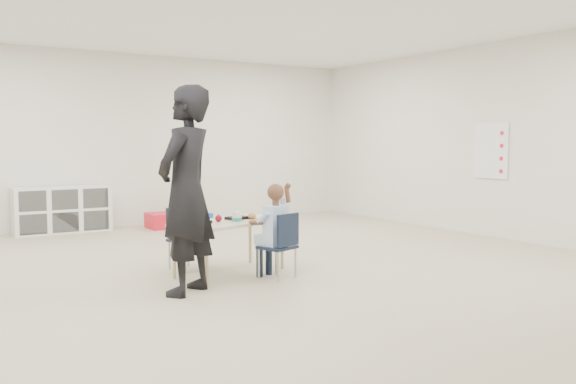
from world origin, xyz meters
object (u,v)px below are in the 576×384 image
table (230,247)px  adult (186,190)px  child (277,227)px  chair_near (277,246)px  cubby_shelf (62,210)px

table → adult: adult is taller
table → child: size_ratio=1.27×
chair_near → adult: adult is taller
adult → chair_near: bearing=148.3°
chair_near → cubby_shelf: (-1.16, 4.39, 0.02)m
chair_near → child: 0.19m
table → adult: 1.11m
table → child: (0.30, -0.46, 0.24)m
chair_near → cubby_shelf: 4.54m
table → chair_near: 0.55m
table → child: bearing=-74.0°
chair_near → cubby_shelf: size_ratio=0.48×
child → chair_near: bearing=27.7°
table → child: child is taller
table → cubby_shelf: bearing=85.1°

